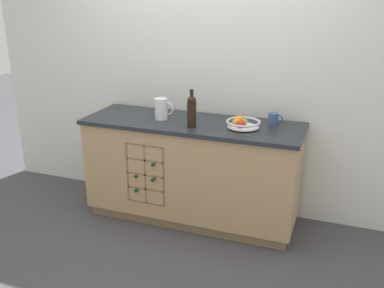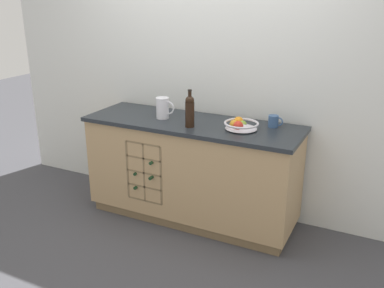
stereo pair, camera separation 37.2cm
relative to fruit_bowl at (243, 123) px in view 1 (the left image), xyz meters
The scene contains 7 objects.
ground_plane 1.06m from the fruit_bowl, behind, with size 14.00×14.00×0.00m, color #424247.
back_wall 0.67m from the fruit_bowl, 139.17° to the left, with size 4.40×0.06×2.55m, color silver.
kitchen_island 0.67m from the fruit_bowl, behind, with size 1.89×0.66×0.92m.
fruit_bowl is the anchor object (origin of this frame).
white_pitcher 0.72m from the fruit_bowl, behind, with size 0.17×0.12×0.19m.
ceramic_mug 0.29m from the fruit_bowl, 39.83° to the left, with size 0.12×0.08×0.10m.
standing_wine_bottle 0.43m from the fruit_bowl, 163.41° to the right, with size 0.08×0.08×0.31m.
Camera 1 is at (1.22, -3.29, 1.97)m, focal length 40.00 mm.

